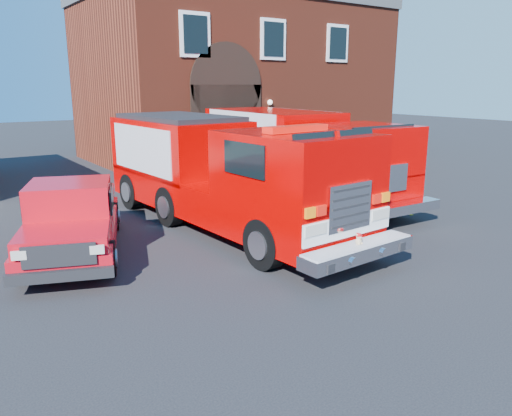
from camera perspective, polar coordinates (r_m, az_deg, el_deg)
ground at (r=12.61m, az=-3.12°, el=-4.66°), size 100.00×100.00×0.00m
parking_stripe_near at (r=17.42m, az=13.56°, el=0.24°), size 0.12×3.00×0.01m
parking_stripe_mid at (r=19.49m, az=7.01°, el=1.97°), size 0.12×3.00×0.01m
parking_stripe_far at (r=21.77m, az=1.76°, el=3.33°), size 0.12×3.00×0.01m
fire_station at (r=28.57m, az=-2.63°, el=14.42°), size 15.20×10.20×8.45m
fire_engine at (r=14.16m, az=-3.86°, el=4.13°), size 3.30×10.22×3.11m
pickup_truck at (r=12.85m, az=-20.16°, el=-1.18°), size 3.80×5.86×1.81m
secondary_truck at (r=17.89m, az=4.63°, el=6.37°), size 3.34×9.56×3.06m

